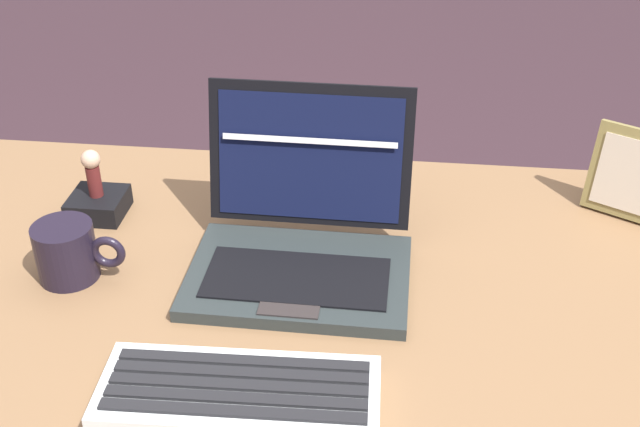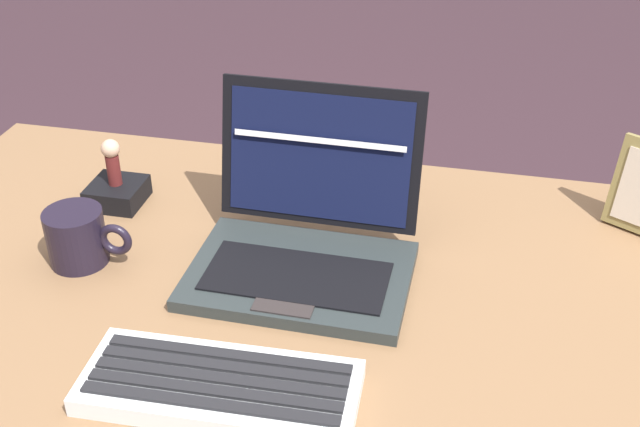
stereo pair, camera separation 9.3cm
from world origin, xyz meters
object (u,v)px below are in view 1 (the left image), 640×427
(laptop_front, at_px, (302,238))
(photo_frame, at_px, (631,175))
(coffee_mug, at_px, (68,252))
(figurine, at_px, (92,170))
(figurine_stand, at_px, (98,205))
(external_keyboard, at_px, (239,393))

(laptop_front, xyz_separation_m, photo_frame, (0.48, 0.20, 0.02))
(coffee_mug, bearing_deg, figurine, 96.56)
(figurine_stand, bearing_deg, laptop_front, -17.38)
(photo_frame, distance_m, figurine, 0.82)
(external_keyboard, bearing_deg, figurine_stand, 128.49)
(laptop_front, distance_m, coffee_mug, 0.32)
(laptop_front, height_order, figurine_stand, laptop_front)
(laptop_front, xyz_separation_m, figurine_stand, (-0.33, 0.10, -0.03))
(photo_frame, relative_size, figurine_stand, 1.72)
(photo_frame, height_order, figurine_stand, photo_frame)
(figurine, xyz_separation_m, coffee_mug, (0.02, -0.16, -0.04))
(external_keyboard, bearing_deg, photo_frame, 41.98)
(laptop_front, bearing_deg, external_keyboard, -97.80)
(figurine, relative_size, coffee_mug, 0.61)
(laptop_front, distance_m, figurine, 0.35)
(figurine, bearing_deg, coffee_mug, -83.44)
(photo_frame, bearing_deg, laptop_front, -157.80)
(photo_frame, bearing_deg, coffee_mug, -162.31)
(external_keyboard, xyz_separation_m, figurine_stand, (-0.30, 0.37, 0.00))
(external_keyboard, bearing_deg, laptop_front, 82.20)
(figurine, distance_m, coffee_mug, 0.17)
(figurine, bearing_deg, figurine_stand, 0.00)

